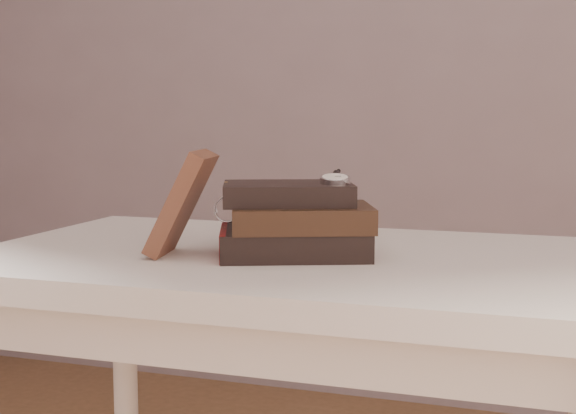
% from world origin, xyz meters
% --- Properties ---
extents(table, '(1.00, 0.60, 0.75)m').
position_xyz_m(table, '(0.00, 0.35, 0.66)').
color(table, silver).
rests_on(table, ground).
extents(book_stack, '(0.27, 0.22, 0.11)m').
position_xyz_m(book_stack, '(0.01, 0.32, 0.80)').
color(book_stack, black).
rests_on(book_stack, table).
extents(journal, '(0.12, 0.12, 0.16)m').
position_xyz_m(journal, '(-0.16, 0.27, 0.83)').
color(journal, '#432419').
rests_on(journal, table).
extents(pocket_watch, '(0.06, 0.15, 0.02)m').
position_xyz_m(pocket_watch, '(0.07, 0.34, 0.87)').
color(pocket_watch, silver).
rests_on(pocket_watch, book_stack).
extents(eyeglasses, '(0.13, 0.13, 0.04)m').
position_xyz_m(eyeglasses, '(-0.09, 0.36, 0.81)').
color(eyeglasses, silver).
rests_on(eyeglasses, book_stack).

